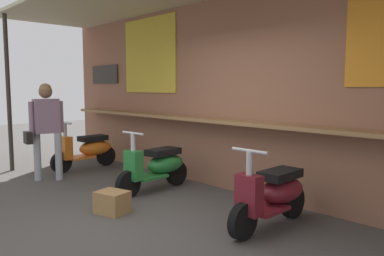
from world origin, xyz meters
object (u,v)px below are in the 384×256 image
object	(u,v)px
scooter_orange	(88,149)
scooter_green	(158,166)
scooter_maroon	(274,194)
shopper_with_handbag	(46,122)
merchandise_crate	(112,202)

from	to	relation	value
scooter_orange	scooter_green	distance (m)	2.24
scooter_orange	scooter_maroon	world-z (taller)	same
scooter_orange	scooter_maroon	bearing A→B (deg)	87.16
scooter_green	scooter_maroon	world-z (taller)	same
scooter_orange	scooter_maroon	distance (m)	4.43
shopper_with_handbag	merchandise_crate	size ratio (longest dim) A/B	4.32
scooter_orange	merchandise_crate	bearing A→B (deg)	64.67
scooter_green	scooter_maroon	xyz separation A→B (m)	(2.18, 0.00, 0.00)
scooter_maroon	shopper_with_handbag	size ratio (longest dim) A/B	0.83
scooter_maroon	merchandise_crate	distance (m)	2.06
scooter_maroon	shopper_with_handbag	world-z (taller)	shopper_with_handbag
shopper_with_handbag	scooter_orange	bearing A→B (deg)	120.54
scooter_green	shopper_with_handbag	xyz separation A→B (m)	(-1.83, -1.00, 0.64)
scooter_green	merchandise_crate	world-z (taller)	scooter_green
scooter_green	shopper_with_handbag	bearing A→B (deg)	-64.88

